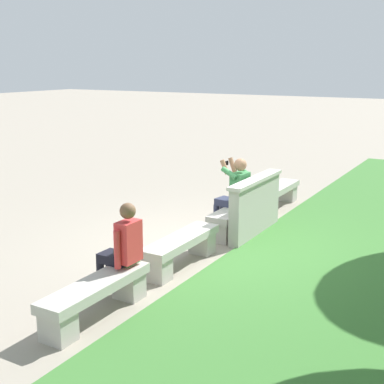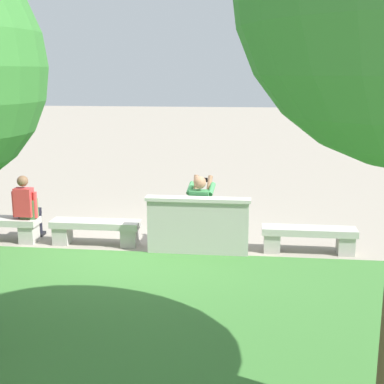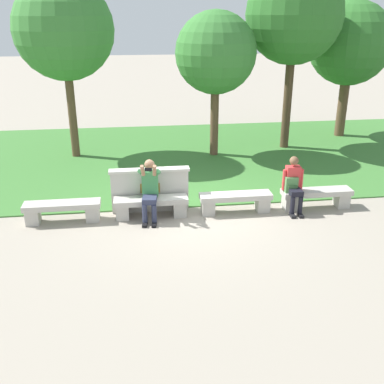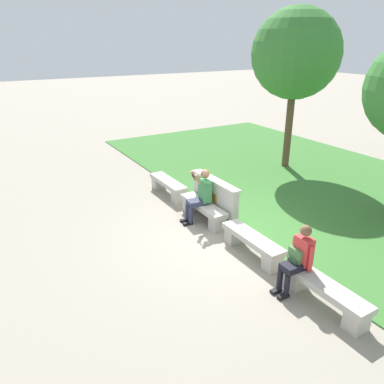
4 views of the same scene
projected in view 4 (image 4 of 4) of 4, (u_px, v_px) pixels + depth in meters
ground_plane at (225, 236)px, 8.60m from camera, size 80.00×80.00×0.00m
grass_strip at (351, 197)px, 10.66m from camera, size 19.33×8.00×0.03m
bench_main at (168, 185)px, 10.76m from camera, size 1.62×0.40×0.45m
bench_near at (203, 209)px, 9.25m from camera, size 1.62×0.40×0.45m
bench_mid at (252, 243)px, 7.73m from camera, size 1.62×0.40×0.45m
bench_far at (325, 292)px, 6.21m from camera, size 1.62×0.40×0.45m
backrest_wall_with_plaque at (215, 198)px, 9.32m from camera, size 1.78×0.24×1.01m
person_photographer at (200, 193)px, 9.05m from camera, size 0.50×0.75×1.32m
person_distant at (298, 257)px, 6.51m from camera, size 0.48×0.68×1.26m
backpack at (297, 257)px, 6.59m from camera, size 0.28×0.24×0.43m
tree_left_background at (296, 54)px, 11.89m from camera, size 2.85×2.85×5.19m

